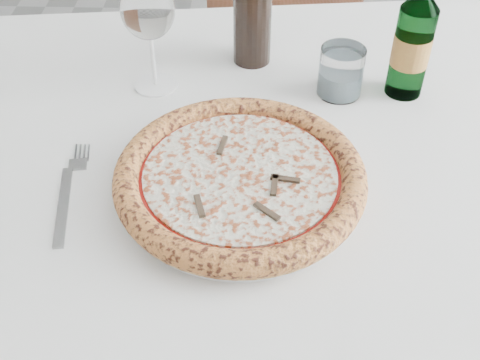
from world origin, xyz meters
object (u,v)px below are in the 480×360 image
at_px(chair_far, 274,23).
at_px(wine_bottle, 253,0).
at_px(tumbler, 341,75).
at_px(dining_table, 242,185).
at_px(pizza, 240,177).
at_px(plate, 240,186).
at_px(wine_glass, 148,11).
at_px(beer_bottle, 413,42).

distance_m(chair_far, wine_bottle, 0.66).
bearing_deg(tumbler, dining_table, -137.39).
bearing_deg(wine_bottle, pizza, -91.66).
relative_size(plate, tumbler, 3.88).
relative_size(chair_far, wine_bottle, 3.44).
bearing_deg(chair_far, wine_bottle, -95.63).
distance_m(wine_glass, tumbler, 0.33).
xyz_separation_m(plate, wine_glass, (-0.15, 0.25, 0.13)).
height_order(dining_table, wine_bottle, wine_bottle).
xyz_separation_m(dining_table, pizza, (-0.00, -0.10, 0.11)).
relative_size(plate, pizza, 0.93).
relative_size(dining_table, pizza, 4.71).
height_order(plate, tumbler, tumbler).
xyz_separation_m(chair_far, wine_glass, (-0.22, -0.65, 0.36)).
xyz_separation_m(tumbler, beer_bottle, (0.11, 0.01, 0.06)).
distance_m(dining_table, tumbler, 0.24).
height_order(chair_far, plate, chair_far).
height_order(plate, wine_bottle, wine_bottle).
bearing_deg(wine_bottle, wine_glass, -150.96).
bearing_deg(wine_glass, pizza, -59.23).
height_order(plate, beer_bottle, beer_bottle).
distance_m(pizza, tumbler, 0.29).
bearing_deg(tumbler, beer_bottle, 3.44).
relative_size(pizza, beer_bottle, 1.47).
height_order(chair_far, tumbler, chair_far).
bearing_deg(plate, pizza, 147.99).
bearing_deg(chair_far, wine_glass, -108.49).
xyz_separation_m(beer_bottle, wine_bottle, (-0.26, 0.09, 0.02)).
distance_m(chair_far, tumbler, 0.71).
bearing_deg(tumbler, wine_bottle, 145.97).
height_order(pizza, wine_bottle, wine_bottle).
xyz_separation_m(tumbler, wine_bottle, (-0.15, 0.10, 0.08)).
bearing_deg(dining_table, beer_bottle, 29.69).
xyz_separation_m(plate, wine_bottle, (0.01, 0.34, 0.11)).
height_order(beer_bottle, wine_bottle, wine_bottle).
bearing_deg(wine_glass, chair_far, 71.51).
height_order(chair_far, pizza, chair_far).
bearing_deg(dining_table, wine_glass, 134.42).
height_order(tumbler, wine_bottle, wine_bottle).
distance_m(chair_far, pizza, 0.94).
relative_size(pizza, wine_bottle, 1.28).
bearing_deg(wine_glass, plate, -59.23).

